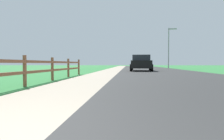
{
  "coord_description": "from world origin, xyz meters",
  "views": [
    {
      "loc": [
        0.78,
        -0.67,
        0.71
      ],
      "look_at": [
        0.02,
        8.8,
        0.42
      ],
      "focal_mm": 33.14,
      "sensor_mm": 36.0,
      "label": 1
    }
  ],
  "objects": [
    {
      "name": "rail_fence",
      "position": [
        -2.39,
        5.41,
        0.57
      ],
      "size": [
        0.11,
        13.9,
        0.97
      ],
      "color": "brown",
      "rests_on": "ground"
    },
    {
      "name": "parked_suv_black",
      "position": [
        2.01,
        19.52,
        0.76
      ],
      "size": [
        2.23,
        4.6,
        1.53
      ],
      "color": "black",
      "rests_on": "ground"
    },
    {
      "name": "road_asphalt",
      "position": [
        3.5,
        27.0,
        0.0
      ],
      "size": [
        7.0,
        66.0,
        0.01
      ],
      "primitive_type": "cube",
      "color": "#303030",
      "rests_on": "ground"
    },
    {
      "name": "street_lamp",
      "position": [
        6.56,
        29.21,
        3.46
      ],
      "size": [
        1.17,
        0.2,
        5.75
      ],
      "color": "gray",
      "rests_on": "ground"
    },
    {
      "name": "curb_concrete",
      "position": [
        -3.0,
        27.0,
        0.0
      ],
      "size": [
        6.0,
        66.0,
        0.01
      ],
      "primitive_type": "cube",
      "color": "tan",
      "rests_on": "ground"
    },
    {
      "name": "grass_verge",
      "position": [
        -4.5,
        27.0,
        0.01
      ],
      "size": [
        5.0,
        66.0,
        0.0
      ],
      "primitive_type": "cube",
      "color": "#327C3D",
      "rests_on": "ground"
    },
    {
      "name": "ground_plane",
      "position": [
        0.0,
        25.0,
        0.0
      ],
      "size": [
        120.0,
        120.0,
        0.0
      ],
      "primitive_type": "plane",
      "color": "#327C3D"
    }
  ]
}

